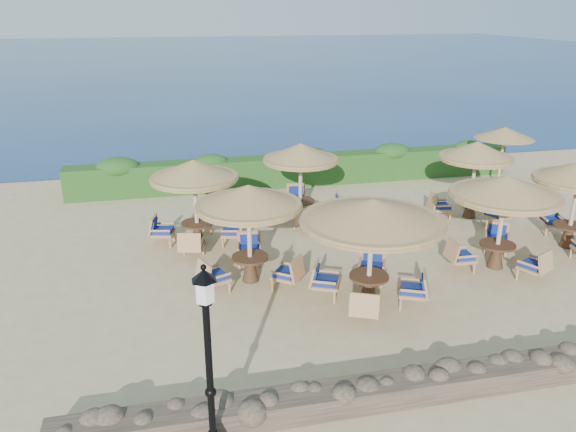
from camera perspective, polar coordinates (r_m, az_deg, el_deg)
The scene contains 12 objects.
ground at distance 16.47m, azimuth 6.99°, elevation -4.06°, with size 120.00×120.00×0.00m, color tan.
sea at distance 84.50m, azimuth -9.40°, elevation 15.61°, with size 160.00×160.00×0.00m, color navy.
hedge at distance 22.76m, azimuth 1.07°, elevation 4.68°, with size 18.00×0.90×1.20m, color #1A4014.
stone_wall at distance 11.50m, azimuth 17.61°, elevation -15.52°, with size 15.00×0.65×0.44m, color brown.
lamp_post at distance 8.97m, azimuth -7.98°, elevation -15.52°, with size 0.44×0.44×3.31m.
extra_parasol at distance 23.70m, azimuth 21.16°, elevation 7.86°, with size 2.30×2.30×2.41m.
cafe_set_0 at distance 14.21m, azimuth -4.00°, elevation 0.26°, with size 2.80×2.80×2.65m.
cafe_set_1 at distance 13.28m, azimuth 8.51°, elevation -1.13°, with size 3.44×3.44×2.65m.
cafe_set_2 at distance 16.01m, azimuth 21.09°, elevation 1.42°, with size 2.96×2.96×2.65m.
cafe_set_3 at distance 16.76m, azimuth -9.43°, elevation 2.74°, with size 2.89×2.89×2.65m.
cafe_set_4 at distance 18.54m, azimuth 1.28°, elevation 4.63°, with size 2.86×2.86×2.65m.
cafe_set_5 at distance 19.78m, azimuth 18.46°, elevation 4.84°, with size 2.66×2.75×2.65m.
Camera 1 is at (-5.20, -14.07, 6.80)m, focal length 35.00 mm.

